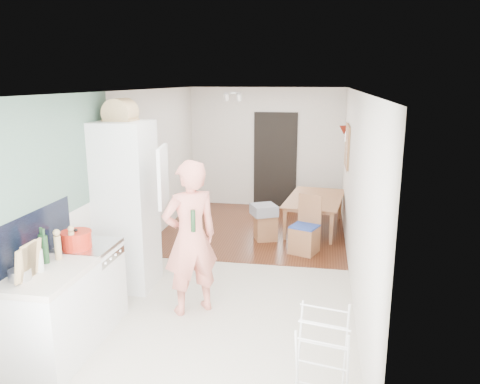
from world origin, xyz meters
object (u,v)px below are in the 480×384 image
(person, at_px, (190,224))
(drying_rack, at_px, (322,359))
(dining_chair, at_px, (305,225))
(dining_table, at_px, (316,216))
(stool, at_px, (266,227))

(person, bearing_deg, drying_rack, 100.18)
(dining_chair, bearing_deg, drying_rack, -64.09)
(person, bearing_deg, dining_chair, -157.50)
(dining_chair, relative_size, drying_rack, 1.13)
(dining_table, bearing_deg, drying_rack, -171.46)
(person, xyz_separation_m, drying_rack, (1.50, -1.37, -0.66))
(dining_table, xyz_separation_m, drying_rack, (0.13, -4.72, 0.15))
(dining_chair, height_order, drying_rack, dining_chair)
(dining_table, distance_m, dining_chair, 1.27)
(dining_chair, xyz_separation_m, drying_rack, (0.29, -3.47, -0.05))
(dining_table, xyz_separation_m, dining_chair, (-0.16, -1.24, 0.20))
(stool, bearing_deg, person, -101.72)
(dining_chair, relative_size, stool, 2.01)
(person, relative_size, dining_table, 1.48)
(person, height_order, drying_rack, person)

